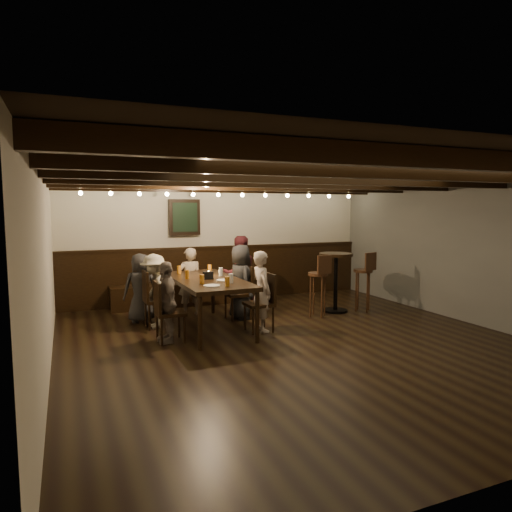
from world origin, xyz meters
name	(u,v)px	position (x,y,z in m)	size (l,w,h in m)	color
room	(228,255)	(-0.29, 2.21, 1.07)	(7.00, 7.00, 7.00)	black
dining_table	(207,283)	(-0.97, 1.28, 0.75)	(1.00, 2.19, 0.82)	black
chair_left_near	(157,310)	(-1.69, 1.72, 0.28)	(0.43, 0.43, 0.93)	black
chair_left_far	(169,323)	(-1.68, 0.82, 0.27)	(0.41, 0.41, 0.89)	black
chair_right_near	(239,303)	(-0.26, 1.74, 0.28)	(0.43, 0.43, 0.93)	black
chair_right_far	(260,314)	(-0.25, 0.84, 0.28)	(0.42, 0.42, 0.91)	black
person_bench_left	(141,288)	(-1.88, 2.17, 0.59)	(0.58, 0.37, 1.18)	#2A2A2D
person_bench_centre	(190,282)	(-0.98, 2.33, 0.61)	(0.45, 0.29, 1.23)	gray
person_bench_right	(239,274)	(-0.08, 2.19, 0.71)	(0.69, 0.54, 1.43)	#511C23
person_left_near	(155,291)	(-1.73, 1.72, 0.60)	(0.77, 0.45, 1.20)	#B2AC96
person_left_far	(167,302)	(-1.71, 0.82, 0.59)	(0.69, 0.29, 1.18)	gray
person_right_near	(241,282)	(-0.23, 1.74, 0.65)	(0.64, 0.41, 1.30)	black
person_right_far	(262,291)	(-0.21, 0.84, 0.64)	(0.46, 0.30, 1.27)	#B3A397
pint_a	(179,270)	(-1.26, 1.98, 0.89)	(0.07, 0.07, 0.14)	#BF7219
pint_b	(210,269)	(-0.73, 1.93, 0.89)	(0.07, 0.07, 0.14)	#BF7219
pint_c	(187,275)	(-1.27, 1.38, 0.89)	(0.07, 0.07, 0.14)	#BF7219
pint_d	(221,272)	(-0.67, 1.48, 0.89)	(0.07, 0.07, 0.14)	silver
pint_e	(202,279)	(-1.18, 0.83, 0.89)	(0.07, 0.07, 0.14)	#BF7219
pint_f	(231,278)	(-0.76, 0.73, 0.89)	(0.07, 0.07, 0.14)	silver
pint_g	(227,282)	(-0.91, 0.48, 0.89)	(0.07, 0.07, 0.14)	#BF7219
plate_near	(212,286)	(-1.11, 0.58, 0.82)	(0.24, 0.24, 0.01)	white
plate_far	(224,280)	(-0.79, 0.98, 0.82)	(0.24, 0.24, 0.01)	white
condiment_caddy	(208,275)	(-0.97, 1.23, 0.88)	(0.15, 0.10, 0.12)	black
candle	(209,274)	(-0.85, 1.58, 0.84)	(0.05, 0.05, 0.05)	beige
high_top_table	(336,273)	(1.59, 1.54, 0.72)	(0.62, 0.62, 1.10)	black
bar_stool_left	(318,294)	(1.09, 1.33, 0.42)	(0.36, 0.38, 1.12)	#311D0F
bar_stool_right	(363,289)	(2.10, 1.38, 0.42)	(0.38, 0.39, 1.12)	#311D0F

